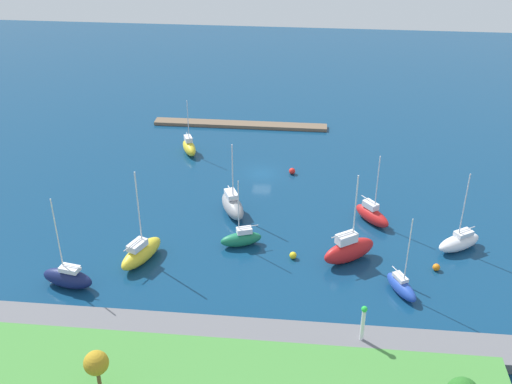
% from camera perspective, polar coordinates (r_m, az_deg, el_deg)
% --- Properties ---
extents(water, '(160.00, 160.00, 0.00)m').
position_cam_1_polar(water, '(84.70, 0.53, 1.72)').
color(water, navy).
rests_on(water, ground).
extents(pier_dock, '(27.95, 2.22, 0.52)m').
position_cam_1_polar(pier_dock, '(99.71, -1.48, 6.30)').
color(pier_dock, brown).
rests_on(pier_dock, ground).
extents(breakwater, '(58.87, 3.81, 1.05)m').
position_cam_1_polar(breakwater, '(57.44, -2.56, -13.09)').
color(breakwater, slate).
rests_on(breakwater, ground).
extents(harbor_beacon, '(0.56, 0.56, 3.73)m').
position_cam_1_polar(harbor_beacon, '(55.52, 9.94, -11.71)').
color(harbor_beacon, silver).
rests_on(harbor_beacon, breakwater).
extents(park_tree_east, '(2.00, 2.00, 3.95)m').
position_cam_1_polar(park_tree_east, '(51.48, -14.64, -15.18)').
color(park_tree_east, brown).
rests_on(park_tree_east, shoreline_park).
extents(sailboat_red_off_beacon, '(4.71, 5.22, 8.92)m').
position_cam_1_polar(sailboat_red_off_beacon, '(74.56, 10.74, -2.08)').
color(sailboat_red_off_beacon, red).
rests_on(sailboat_red_off_beacon, water).
extents(sailboat_yellow_lone_south, '(3.38, 4.91, 8.32)m').
position_cam_1_polar(sailboat_yellow_lone_south, '(90.63, -6.24, 4.20)').
color(sailboat_yellow_lone_south, yellow).
rests_on(sailboat_yellow_lone_south, water).
extents(sailboat_gray_inner_mooring, '(4.38, 6.33, 9.49)m').
position_cam_1_polar(sailboat_gray_inner_mooring, '(74.93, -2.20, -1.23)').
color(sailboat_gray_inner_mooring, gray).
rests_on(sailboat_gray_inner_mooring, water).
extents(sailboat_navy_along_channel, '(5.77, 2.90, 10.32)m').
position_cam_1_polar(sailboat_navy_along_channel, '(65.78, -17.11, -7.61)').
color(sailboat_navy_along_channel, '#141E4C').
rests_on(sailboat_navy_along_channel, water).
extents(sailboat_white_outer_mooring, '(5.74, 4.67, 9.58)m').
position_cam_1_polar(sailboat_white_outer_mooring, '(72.15, 18.38, -4.42)').
color(sailboat_white_outer_mooring, white).
rests_on(sailboat_white_outer_mooring, water).
extents(sailboat_green_lone_north, '(4.96, 3.08, 8.33)m').
position_cam_1_polar(sailboat_green_lone_north, '(69.14, -1.38, -4.34)').
color(sailboat_green_lone_north, '#19724C').
rests_on(sailboat_green_lone_north, water).
extents(sailboat_blue_center_basin, '(3.49, 4.82, 8.96)m').
position_cam_1_polar(sailboat_blue_center_basin, '(63.92, 13.37, -8.52)').
color(sailboat_blue_center_basin, '#2347B2').
rests_on(sailboat_blue_center_basin, water).
extents(sailboat_red_far_north, '(6.35, 5.19, 10.41)m').
position_cam_1_polar(sailboat_red_far_north, '(67.14, 8.64, -5.32)').
color(sailboat_red_far_north, red).
rests_on(sailboat_red_far_north, water).
extents(sailboat_yellow_mid_basin, '(4.31, 6.62, 10.79)m').
position_cam_1_polar(sailboat_yellow_mid_basin, '(67.61, -10.64, -5.55)').
color(sailboat_yellow_mid_basin, yellow).
rests_on(sailboat_yellow_mid_basin, water).
extents(mooring_buoy_red, '(0.88, 0.88, 0.88)m').
position_cam_1_polar(mooring_buoy_red, '(84.57, 3.38, 1.95)').
color(mooring_buoy_red, red).
rests_on(mooring_buoy_red, water).
extents(mooring_buoy_yellow, '(0.80, 0.80, 0.80)m').
position_cam_1_polar(mooring_buoy_yellow, '(67.45, 3.46, -5.90)').
color(mooring_buoy_yellow, yellow).
rests_on(mooring_buoy_yellow, water).
extents(mooring_buoy_orange, '(0.79, 0.79, 0.79)m').
position_cam_1_polar(mooring_buoy_orange, '(68.32, 16.43, -6.73)').
color(mooring_buoy_orange, orange).
rests_on(mooring_buoy_orange, water).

